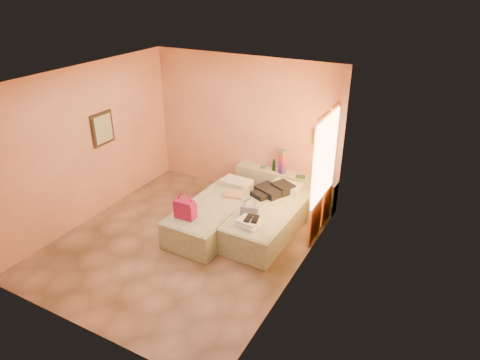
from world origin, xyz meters
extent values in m
plane|color=tan|center=(0.00, 0.00, 0.00)|extent=(4.50, 4.50, 0.00)
cube|color=#EEAA7E|center=(0.00, 2.25, 1.40)|extent=(4.00, 0.02, 2.80)
cube|color=#EEAA7E|center=(-2.00, 0.00, 1.40)|extent=(0.02, 4.50, 2.80)
cube|color=#EEAA7E|center=(2.00, 0.00, 1.40)|extent=(0.02, 4.50, 2.80)
cube|color=white|center=(0.00, 0.00, 2.80)|extent=(4.00, 4.50, 0.02)
cube|color=beige|center=(1.98, 1.25, 1.50)|extent=(0.02, 1.10, 1.40)
cube|color=#FF993C|center=(1.94, 1.10, 1.15)|extent=(0.05, 0.55, 2.20)
cube|color=#FF993C|center=(1.94, 1.70, 1.15)|extent=(0.05, 0.45, 2.20)
cube|color=#312215|center=(-1.97, 0.40, 1.60)|extent=(0.04, 0.50, 0.60)
cube|color=#AA9C38|center=(1.55, 2.22, 1.45)|extent=(0.25, 0.04, 0.30)
cube|color=#A8B493|center=(0.98, 2.10, 0.33)|extent=(2.05, 0.30, 0.65)
cube|color=beige|center=(0.25, 0.64, 0.25)|extent=(0.94, 2.02, 0.50)
cube|color=beige|center=(1.15, 0.94, 0.25)|extent=(0.94, 2.02, 0.50)
cylinder|color=#14371F|center=(0.72, 2.11, 0.76)|extent=(0.08, 0.08, 0.22)
cube|color=#AD154D|center=(0.91, 2.08, 0.89)|extent=(0.14, 0.14, 0.48)
cylinder|color=#4C8B63|center=(0.48, 2.13, 0.67)|extent=(0.14, 0.14, 0.03)
cube|color=#284B2C|center=(1.30, 2.06, 0.66)|extent=(0.21, 0.17, 0.03)
cube|color=white|center=(1.64, 2.12, 0.79)|extent=(0.22, 0.22, 0.28)
cube|color=#AD154D|center=(0.06, 0.02, 0.66)|extent=(0.36, 0.21, 0.32)
cube|color=tan|center=(0.40, 1.06, 0.53)|extent=(0.42, 0.37, 0.06)
cube|color=black|center=(0.99, 1.44, 0.58)|extent=(0.70, 0.70, 0.16)
cube|color=#39488A|center=(0.98, 0.56, 0.59)|extent=(0.32, 0.21, 0.19)
cube|color=white|center=(1.12, 0.27, 0.55)|extent=(0.40, 0.35, 0.10)
cube|color=black|center=(1.14, 0.32, 0.61)|extent=(0.21, 0.26, 0.03)
camera|label=1|loc=(3.75, -4.95, 4.20)|focal=32.00mm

